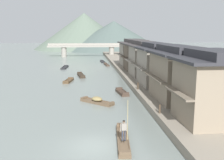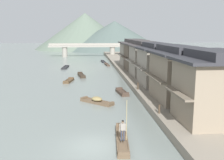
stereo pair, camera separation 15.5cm
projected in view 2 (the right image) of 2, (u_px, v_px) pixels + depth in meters
name	position (u px, v px, depth m)	size (l,w,h in m)	color
ground_plane	(92.00, 146.00, 18.84)	(400.00, 400.00, 0.00)	gray
riverbank_right	(167.00, 74.00, 49.52)	(18.00, 110.00, 0.76)	gray
boat_foreground_poled	(122.00, 140.00, 19.52)	(1.36, 5.64, 0.51)	brown
boatman_person	(123.00, 128.00, 18.31)	(0.57, 0.26, 3.04)	black
boat_moored_nearest	(103.00, 62.00, 72.74)	(1.28, 5.19, 0.38)	#232326
boat_moored_second	(122.00, 92.00, 34.88)	(1.53, 3.69, 0.55)	#423328
boat_moored_third	(69.00, 81.00, 43.47)	(1.72, 3.88, 0.48)	brown
boat_moored_far	(97.00, 101.00, 30.26)	(4.04, 3.85, 0.79)	brown
boat_midriver_drifting	(65.00, 67.00, 60.52)	(1.51, 5.64, 0.38)	#232326
boat_midriver_upstream	(81.00, 75.00, 48.89)	(1.73, 4.85, 0.55)	#33281E
boat_upstream_distant	(107.00, 65.00, 65.65)	(1.24, 4.83, 0.44)	#423328
house_waterfront_nearest	(215.00, 87.00, 21.27)	(7.03, 6.16, 6.14)	gray
house_waterfront_second	(177.00, 73.00, 28.62)	(5.68, 8.23, 6.14)	gray
house_waterfront_tall	(155.00, 64.00, 36.97)	(5.23, 7.68, 6.14)	gray
house_waterfront_narrow	(143.00, 59.00, 45.02)	(5.35, 7.64, 6.14)	gray
house_waterfront_far	(138.00, 55.00, 51.73)	(6.20, 6.55, 6.14)	brown
house_waterfront_end	(134.00, 53.00, 58.51)	(6.89, 7.40, 6.14)	gray
mooring_post_dock_near	(159.00, 109.00, 23.94)	(0.20, 0.20, 0.84)	#473828
mooring_post_dock_mid	(138.00, 86.00, 34.16)	(0.20, 0.20, 0.91)	#473828
stone_bridge	(89.00, 48.00, 88.52)	(27.70, 2.40, 4.68)	gray
hill_far_west	(115.00, 35.00, 124.49)	(49.51, 49.51, 14.00)	#4C5B56
hill_far_centre	(85.00, 31.00, 133.51)	(52.08, 52.08, 18.51)	#5B6B5B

